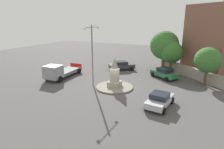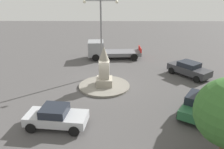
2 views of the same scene
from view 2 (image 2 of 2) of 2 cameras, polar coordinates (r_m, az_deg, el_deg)
name	(u,v)px [view 2 (image 2 of 2)]	position (r m, az deg, el deg)	size (l,w,h in m)	color
ground_plane	(104,87)	(20.32, -1.93, -3.07)	(80.00, 80.00, 0.00)	#4F4C4C
traffic_island	(104,86)	(20.28, -1.93, -2.85)	(4.51, 4.51, 0.18)	gray
monument	(104,69)	(19.67, -1.99, 1.44)	(1.40, 1.40, 3.52)	#9E9687
streetlamp	(101,30)	(21.68, -2.75, 11.13)	(3.18, 0.28, 7.46)	slate
car_green_parked_left	(199,105)	(16.93, 20.92, -7.03)	(3.62, 4.28, 1.50)	#2D6B42
car_silver_passing	(56,117)	(15.01, -13.81, -10.18)	(4.01, 2.25, 1.39)	#B7BABF
car_dark_grey_approaching	(189,69)	(23.69, 18.70, 1.35)	(3.86, 4.31, 1.43)	#38383D
truck_grey_near_island	(107,50)	(28.00, -1.33, 6.04)	(6.50, 2.76, 2.15)	gray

